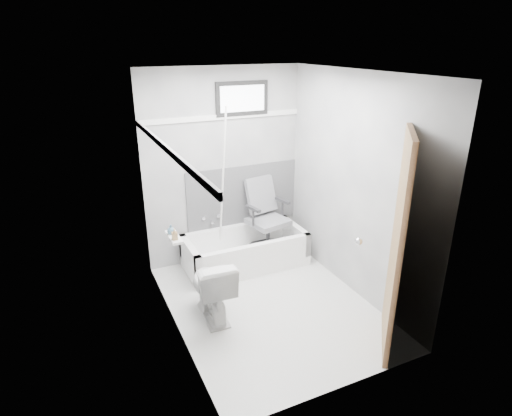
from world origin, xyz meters
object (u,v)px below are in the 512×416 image
bathtub (245,250)px  toilet (212,287)px  office_chair (268,217)px  soap_bottle_b (171,229)px  soap_bottle_a (175,234)px  door (445,255)px

bathtub → toilet: toilet is taller
office_chair → toilet: size_ratio=1.36×
toilet → soap_bottle_b: soap_bottle_b is taller
soap_bottle_a → soap_bottle_b: 0.14m
soap_bottle_b → soap_bottle_a: bearing=-90.0°
bathtub → door: bearing=-68.8°
bathtub → soap_bottle_a: (-1.06, -0.79, 0.76)m
soap_bottle_b → office_chair: bearing=26.5°
office_chair → soap_bottle_b: size_ratio=9.62×
bathtub → door: size_ratio=0.75×
bathtub → soap_bottle_b: size_ratio=15.61×
bathtub → door: 2.50m
bathtub → soap_bottle_a: size_ratio=12.93×
bathtub → soap_bottle_b: 1.45m
soap_bottle_a → soap_bottle_b: bearing=90.0°
bathtub → office_chair: size_ratio=1.62×
door → toilet: bearing=139.6°
bathtub → soap_bottle_b: (-1.06, -0.65, 0.75)m
toilet → soap_bottle_a: size_ratio=5.88×
bathtub → office_chair: bearing=8.3°
bathtub → toilet: size_ratio=2.20×
bathtub → door: door is taller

